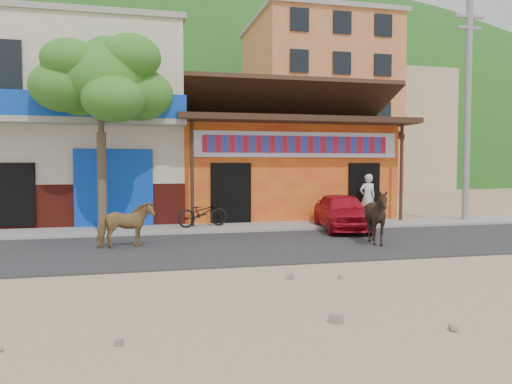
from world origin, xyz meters
TOP-DOWN VIEW (x-y plane):
  - ground at (0.00, 0.00)m, footprint 120.00×120.00m
  - road at (0.00, 2.50)m, footprint 60.00×5.00m
  - sidewalk at (0.00, 6.00)m, footprint 60.00×2.00m
  - dance_club at (2.00, 10.00)m, footprint 8.00×6.00m
  - cafe_building at (-5.50, 10.00)m, footprint 7.00×6.00m
  - apartment_front at (9.00, 24.00)m, footprint 9.00×9.00m
  - apartment_rear at (18.00, 30.00)m, footprint 8.00×8.00m
  - hillside at (0.00, 70.00)m, footprint 100.00×40.00m
  - tree at (-4.60, 5.80)m, footprint 3.00×3.00m
  - utility_pole at (8.20, 6.00)m, footprint 0.24×0.24m
  - cow_tan at (-3.85, 2.91)m, footprint 1.47×0.90m
  - cow_dark at (2.53, 1.85)m, footprint 1.74×1.70m
  - red_car at (2.81, 4.80)m, footprint 2.00×3.71m
  - scooter at (-1.50, 6.07)m, footprint 1.84×1.07m
  - pedestrian at (4.50, 6.45)m, footprint 0.62×0.41m

SIDE VIEW (x-z plane):
  - ground at x=0.00m, z-range 0.00..0.00m
  - road at x=0.00m, z-range 0.00..0.04m
  - sidewalk at x=0.00m, z-range 0.00..0.12m
  - scooter at x=-1.50m, z-range 0.12..1.03m
  - cow_tan at x=-3.85m, z-range 0.04..1.19m
  - red_car at x=2.81m, z-range 0.04..1.24m
  - cow_dark at x=2.53m, z-range 0.04..1.49m
  - pedestrian at x=4.50m, z-range 0.12..1.80m
  - dance_club at x=2.00m, z-range 0.00..3.60m
  - tree at x=-4.60m, z-range 0.12..6.12m
  - cafe_building at x=-5.50m, z-range 0.00..7.00m
  - utility_pole at x=8.20m, z-range 0.12..8.12m
  - apartment_rear at x=18.00m, z-range 0.00..10.00m
  - apartment_front at x=9.00m, z-range 0.00..12.00m
  - hillside at x=0.00m, z-range 0.00..24.00m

